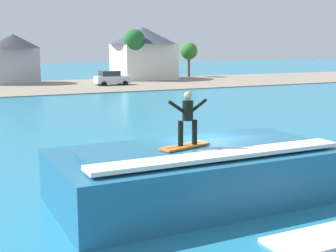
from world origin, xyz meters
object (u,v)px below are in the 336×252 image
car_far_shore (111,78)px  house_small_cottage (14,57)px  surfer (188,115)px  tree_tall_bare (134,40)px  surfboard (185,146)px  tree_short_bushy (189,51)px  house_gabled_white (143,50)px  wave_crest (198,173)px

car_far_shore → house_small_cottage: (-10.35, 7.92, 2.58)m
surfer → tree_tall_bare: 51.13m
surfboard → tree_short_bushy: 60.29m
tree_tall_bare → car_far_shore: bearing=-135.4°
house_gabled_white → car_far_shore: bearing=-133.3°
surfer → house_gabled_white: (20.40, 51.15, 1.53)m
car_far_shore → tree_tall_bare: bearing=44.6°
surfboard → house_gabled_white: bearing=68.2°
surfer → car_far_shore: surfer is taller
house_gabled_white → tree_tall_bare: (-2.71, -3.26, 1.39)m
car_far_shore → house_gabled_white: house_gabled_white is taller
wave_crest → tree_short_bushy: size_ratio=1.60×
surfboard → house_small_cottage: size_ratio=0.26×
surfer → tree_short_bushy: 60.25m
surfboard → house_gabled_white: size_ratio=0.18×
house_small_cottage → wave_crest: bearing=-91.8°
surfer → house_gabled_white: bearing=68.3°
surfer → house_small_cottage: house_small_cottage is taller
house_gabled_white → house_small_cottage: 18.28m
wave_crest → tree_short_bushy: (28.42, 52.51, 3.25)m
house_small_cottage → tree_short_bushy: bearing=4.6°
wave_crest → surfboard: size_ratio=5.00×
car_far_shore → tree_short_bushy: (16.47, 10.06, 3.15)m
car_far_shore → tree_short_bushy: 19.55m
wave_crest → tree_short_bushy: 59.80m
house_gabled_white → house_small_cottage: size_ratio=1.45×
tree_tall_bare → tree_short_bushy: size_ratio=1.31×
surfer → surfboard: bearing=160.9°
car_far_shore → tree_short_bushy: bearing=31.4°
tree_tall_bare → tree_short_bushy: tree_tall_bare is taller
tree_tall_bare → wave_crest: bearing=-109.8°
surfboard → wave_crest: bearing=25.2°
surfboard → car_far_shore: size_ratio=0.42×
surfer → house_gabled_white: house_gabled_white is taller
house_gabled_white → tree_short_bushy: house_gabled_white is taller
car_far_shore → house_small_cottage: 13.28m
surfboard → house_gabled_white: house_gabled_white is taller
surfboard → tree_short_bushy: size_ratio=0.32×
car_far_shore → tree_short_bushy: tree_short_bushy is taller
house_gabled_white → tree_tall_bare: house_gabled_white is taller
house_gabled_white → surfer: bearing=-111.7°
car_far_shore → house_small_cottage: house_small_cottage is taller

